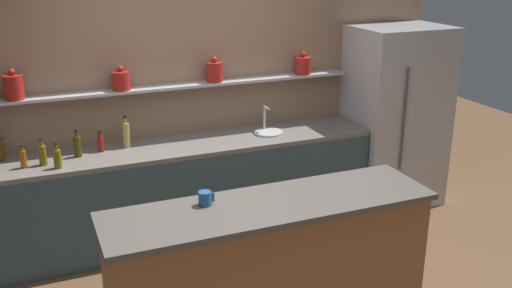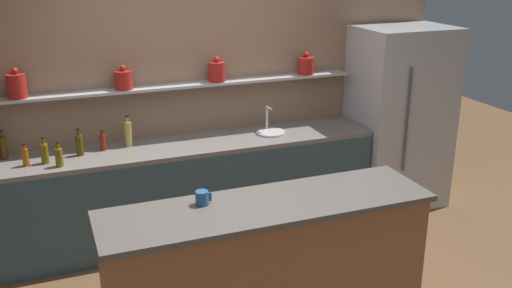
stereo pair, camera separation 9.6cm
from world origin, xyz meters
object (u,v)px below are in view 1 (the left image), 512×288
Objects in this scene: sink_fixture at (268,131)px; bottle_oil_1 at (43,155)px; bottle_oil_3 at (77,146)px; bottle_oil_0 at (57,158)px; bottle_sauce_5 at (101,143)px; refrigerator at (395,117)px; coffee_mug at (205,198)px; bottle_sauce_6 at (23,158)px; bottle_spirit_2 at (126,134)px; bottle_spirit_4 at (0,149)px.

bottle_oil_1 is (-2.04, -0.08, 0.06)m from sink_fixture.
bottle_oil_0 is at bearing -129.66° from bottle_oil_3.
bottle_sauce_5 is (0.20, 0.06, -0.02)m from bottle_oil_3.
refrigerator is 2.94m from coffee_mug.
bottle_sauce_6 is (-0.15, -0.01, -0.01)m from bottle_oil_1.
bottle_oil_0 is at bearing -23.91° from bottle_sauce_6.
bottle_sauce_6 is at bearing -167.28° from bottle_spirit_2.
bottle_spirit_4 is at bearing 142.83° from bottle_oil_1.
sink_fixture reaches higher than coffee_mug.
bottle_sauce_6 is (-0.25, 0.11, -0.00)m from bottle_oil_0.
bottle_oil_1 is 0.51m from bottle_sauce_5.
bottle_oil_1 is at bearing -37.17° from bottle_spirit_4.
bottle_spirit_4 is (-3.78, 0.22, 0.09)m from refrigerator.
bottle_spirit_4 is at bearing 175.95° from sink_fixture.
sink_fixture is 2.36m from bottle_spirit_4.
refrigerator is 17.64× the size of coffee_mug.
bottle_spirit_4 is at bearing 176.73° from refrigerator.
bottle_sauce_5 is 0.65m from bottle_sauce_6.
bottle_spirit_2 is 1.65m from coffee_mug.
bottle_spirit_4 reaches higher than bottle_oil_3.
bottle_sauce_6 is at bearing -179.49° from refrigerator.
bottle_oil_0 is 0.95× the size of bottle_oil_1.
bottle_spirit_4 reaches higher than bottle_oil_0.
bottle_oil_3 is (0.28, 0.10, 0.01)m from bottle_oil_1.
bottle_oil_3 is 1.25× the size of bottle_sauce_6.
bottle_oil_3 is at bearing -168.00° from bottle_spirit_2.
refrigerator is 7.44× the size of bottle_spirit_4.
sink_fixture is at bearing 53.89° from coffee_mug.
bottle_oil_3 is at bearing -163.41° from bottle_sauce_5.
bottle_oil_1 is 2.15× the size of coffee_mug.
bottle_spirit_4 is (-1.03, 0.05, -0.02)m from bottle_spirit_2.
sink_fixture is 1.56m from bottle_sauce_5.
bottle_oil_3 is 0.45m from bottle_sauce_6.
bottle_sauce_6 is at bearing 126.72° from coffee_mug.
sink_fixture is at bearing 2.13° from bottle_sauce_6.
bottle_sauce_5 is (-1.55, 0.08, 0.05)m from sink_fixture.
bottle_oil_1 is 0.95× the size of bottle_oil_3.
bottle_spirit_4 reaches higher than bottle_sauce_5.
refrigerator is at bearing -1.29° from bottle_oil_3.
bottle_sauce_5 is at bearing 36.03° from bottle_oil_0.
coffee_mug is at bearing -126.11° from sink_fixture.
bottle_spirit_4 is (-0.32, 0.24, 0.02)m from bottle_oil_1.
sink_fixture is 1.10× the size of bottle_spirit_4.
bottle_spirit_2 is (0.71, 0.19, 0.03)m from bottle_oil_1.
bottle_spirit_2 is at bearing 12.72° from bottle_sauce_6.
bottle_spirit_4 is at bearing 139.65° from bottle_oil_0.
refrigerator reaches higher than bottle_oil_0.
bottle_spirit_2 reaches higher than sink_fixture.
bottle_spirit_2 is 1.03m from bottle_spirit_4.
bottle_oil_3 reaches higher than bottle_oil_0.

